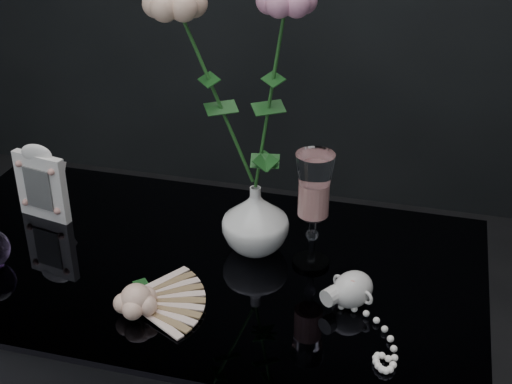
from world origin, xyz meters
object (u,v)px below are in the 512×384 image
(loose_rose, at_px, (136,300))
(pearl_jar, at_px, (353,288))
(vase, at_px, (255,219))
(wine_glass, at_px, (313,211))
(picture_frame, at_px, (41,182))

(loose_rose, relative_size, pearl_jar, 0.73)
(vase, relative_size, wine_glass, 0.59)
(picture_frame, relative_size, loose_rose, 1.01)
(vase, relative_size, loose_rose, 0.81)
(picture_frame, height_order, pearl_jar, picture_frame)
(vase, relative_size, pearl_jar, 0.59)
(wine_glass, relative_size, pearl_jar, 1.01)
(wine_glass, xyz_separation_m, pearl_jar, (0.09, -0.10, -0.08))
(vase, xyz_separation_m, wine_glass, (0.11, -0.02, 0.04))
(loose_rose, xyz_separation_m, pearl_jar, (0.33, 0.12, 0.00))
(vase, height_order, picture_frame, picture_frame)
(vase, height_order, loose_rose, vase)
(vase, distance_m, loose_rose, 0.28)
(picture_frame, distance_m, pearl_jar, 0.65)
(wine_glass, relative_size, loose_rose, 1.38)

